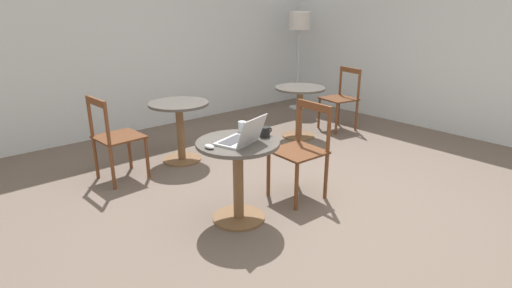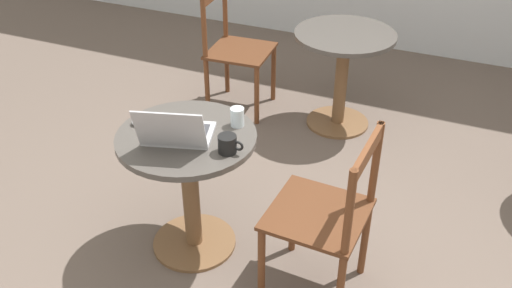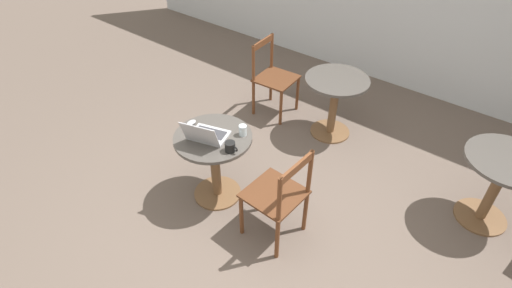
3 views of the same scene
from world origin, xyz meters
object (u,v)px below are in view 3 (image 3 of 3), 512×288
object	(u,v)px
laptop	(206,135)
chair_far_left	(273,78)
cafe_table_mid	(500,178)
drinking_glass	(243,130)
cafe_table_far	(335,96)
chair_near_right	(279,197)
mug	(230,147)
cafe_table_near	(214,155)
mouse	(191,123)

from	to	relation	value
laptop	chair_far_left	bearing A→B (deg)	105.37
cafe_table_mid	drinking_glass	distance (m)	2.18
cafe_table_far	cafe_table_mid	bearing A→B (deg)	-9.17
chair_far_left	laptop	distance (m)	1.62
cafe_table_far	laptop	xyz separation A→B (m)	(-0.37, -1.59, 0.26)
laptop	chair_near_right	bearing A→B (deg)	2.35
cafe_table_mid	laptop	size ratio (longest dim) A/B	1.78
chair_near_right	mug	xyz separation A→B (m)	(-0.48, -0.02, 0.29)
cafe_table_mid	chair_far_left	distance (m)	2.52
cafe_table_near	drinking_glass	bearing A→B (deg)	43.04
mouse	mug	size ratio (longest dim) A/B	0.81
chair_far_left	laptop	world-z (taller)	laptop
cafe_table_mid	chair_far_left	world-z (taller)	chair_far_left
cafe_table_far	mouse	distance (m)	1.66
cafe_table_near	drinking_glass	world-z (taller)	drinking_glass
mouse	mug	bearing A→B (deg)	-6.91
cafe_table_far	laptop	bearing A→B (deg)	-103.01
drinking_glass	laptop	bearing A→B (deg)	-130.30
cafe_table_near	chair_far_left	distance (m)	1.54
mouse	mug	xyz separation A→B (m)	(0.52, -0.06, 0.03)
mug	chair_near_right	bearing A→B (deg)	2.54
cafe_table_near	mug	world-z (taller)	mug
cafe_table_far	chair_far_left	bearing A→B (deg)	-176.25
cafe_table_mid	chair_near_right	xyz separation A→B (m)	(-1.34, -1.28, -0.04)
laptop	cafe_table_far	bearing A→B (deg)	76.99
cafe_table_far	chair_near_right	size ratio (longest dim) A/B	0.78
chair_far_left	cafe_table_far	bearing A→B (deg)	3.75
drinking_glass	cafe_table_mid	bearing A→B (deg)	29.75
chair_far_left	mug	bearing A→B (deg)	-65.90
cafe_table_far	mouse	size ratio (longest dim) A/B	7.02
cafe_table_mid	chair_near_right	size ratio (longest dim) A/B	0.78
cafe_table_mid	laptop	distance (m)	2.48
chair_far_left	laptop	xyz separation A→B (m)	(0.42, -1.54, 0.29)
laptop	mug	size ratio (longest dim) A/B	3.19
cafe_table_far	mouse	xyz separation A→B (m)	(-0.62, -1.52, 0.22)
cafe_table_far	chair_near_right	xyz separation A→B (m)	(0.37, -1.56, -0.04)
chair_far_left	mouse	bearing A→B (deg)	-83.49
cafe_table_mid	laptop	xyz separation A→B (m)	(-2.08, -1.31, 0.26)
mug	cafe_table_near	bearing A→B (deg)	167.99
chair_near_right	mug	distance (m)	0.56
chair_near_right	cafe_table_near	bearing A→B (deg)	177.52
cafe_table_near	chair_far_left	size ratio (longest dim) A/B	0.78
chair_far_left	drinking_glass	world-z (taller)	chair_far_left
chair_far_left	mug	distance (m)	1.70
cafe_table_far	mug	size ratio (longest dim) A/B	5.68
chair_far_left	chair_near_right	bearing A→B (deg)	-52.36
cafe_table_far	chair_far_left	world-z (taller)	chair_far_left
cafe_table_mid	chair_far_left	size ratio (longest dim) A/B	0.78
cafe_table_near	mug	xyz separation A→B (m)	(0.25, -0.05, 0.25)
chair_near_right	drinking_glass	size ratio (longest dim) A/B	9.44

